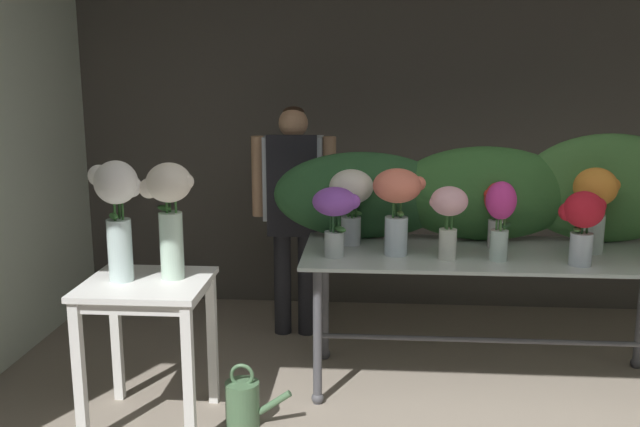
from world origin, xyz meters
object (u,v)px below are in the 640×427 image
object	(u,v)px
display_table_glass	(492,273)
vase_coral_stock	(398,200)
vase_magenta_peonies	(500,214)
vase_violet_ranunculus	(335,211)
vase_blush_dahlias	(448,213)
vase_sunset_roses	(595,202)
florist	(294,197)
vase_scarlet_lilies	(497,210)
vase_ivory_hydrangea	(351,196)
side_table_white	(147,303)
vase_cream_lisianthus_tall	(169,208)
vase_white_roses_tall	(117,207)
watering_can	(243,402)
vase_crimson_anemones	(583,220)

from	to	relation	value
display_table_glass	vase_coral_stock	world-z (taller)	vase_coral_stock
vase_magenta_peonies	vase_violet_ranunculus	xyz separation A→B (m)	(-0.90, 0.01, 0.01)
vase_blush_dahlias	vase_violet_ranunculus	xyz separation A→B (m)	(-0.62, 0.01, 0.00)
vase_sunset_roses	florist	bearing A→B (deg)	158.76
display_table_glass	vase_scarlet_lilies	xyz separation A→B (m)	(0.04, 0.12, 0.35)
vase_ivory_hydrangea	vase_coral_stock	size ratio (longest dim) A/B	0.92
side_table_white	vase_ivory_hydrangea	world-z (taller)	vase_ivory_hydrangea
vase_magenta_peonies	vase_scarlet_lilies	distance (m)	0.30
display_table_glass	vase_cream_lisianthus_tall	world-z (taller)	vase_cream_lisianthus_tall
vase_blush_dahlias	vase_white_roses_tall	world-z (taller)	vase_white_roses_tall
vase_white_roses_tall	watering_can	world-z (taller)	vase_white_roses_tall
vase_crimson_anemones	vase_coral_stock	bearing A→B (deg)	172.02
florist	vase_violet_ranunculus	world-z (taller)	florist
vase_cream_lisianthus_tall	vase_ivory_hydrangea	bearing A→B (deg)	35.80
display_table_glass	florist	world-z (taller)	florist
vase_blush_dahlias	watering_can	bearing A→B (deg)	-159.06
display_table_glass	side_table_white	size ratio (longest dim) A/B	2.77
vase_blush_dahlias	watering_can	world-z (taller)	vase_blush_dahlias
vase_ivory_hydrangea	vase_violet_ranunculus	xyz separation A→B (m)	(-0.08, -0.28, -0.03)
vase_white_roses_tall	vase_cream_lisianthus_tall	xyz separation A→B (m)	(0.25, 0.05, -0.01)
vase_magenta_peonies	florist	bearing A→B (deg)	143.66
vase_coral_stock	watering_can	world-z (taller)	vase_coral_stock
vase_violet_ranunculus	side_table_white	bearing A→B (deg)	-155.85
vase_violet_ranunculus	vase_sunset_roses	xyz separation A→B (m)	(1.46, 0.20, 0.03)
vase_magenta_peonies	watering_can	xyz separation A→B (m)	(-1.35, -0.41, -0.95)
vase_crimson_anemones	vase_white_roses_tall	world-z (taller)	vase_white_roses_tall
vase_magenta_peonies	vase_violet_ranunculus	world-z (taller)	vase_magenta_peonies
vase_blush_dahlias	vase_sunset_roses	bearing A→B (deg)	13.81
vase_ivory_hydrangea	vase_crimson_anemones	distance (m)	1.28
vase_blush_dahlias	vase_sunset_roses	distance (m)	0.86
vase_ivory_hydrangea	watering_can	world-z (taller)	vase_ivory_hydrangea
vase_blush_dahlias	vase_sunset_roses	world-z (taller)	vase_sunset_roses
florist	vase_ivory_hydrangea	world-z (taller)	florist
florist	vase_white_roses_tall	bearing A→B (deg)	-119.37
vase_cream_lisianthus_tall	vase_scarlet_lilies	bearing A→B (deg)	20.45
vase_magenta_peonies	vase_violet_ranunculus	bearing A→B (deg)	179.40
vase_cream_lisianthus_tall	vase_white_roses_tall	bearing A→B (deg)	-167.78
vase_crimson_anemones	display_table_glass	bearing A→B (deg)	150.62
vase_violet_ranunculus	vase_coral_stock	world-z (taller)	vase_coral_stock
vase_scarlet_lilies	vase_white_roses_tall	distance (m)	2.13
florist	vase_violet_ranunculus	size ratio (longest dim) A/B	4.08
watering_can	vase_sunset_roses	bearing A→B (deg)	17.89
vase_coral_stock	vase_white_roses_tall	bearing A→B (deg)	-161.07
vase_ivory_hydrangea	vase_cream_lisianthus_tall	world-z (taller)	vase_cream_lisianthus_tall
vase_sunset_roses	vase_white_roses_tall	xyz separation A→B (m)	(-2.53, -0.62, 0.05)
vase_ivory_hydrangea	vase_cream_lisianthus_tall	size ratio (longest dim) A/B	0.75
vase_violet_ranunculus	vase_cream_lisianthus_tall	size ratio (longest dim) A/B	0.65
vase_coral_stock	vase_ivory_hydrangea	bearing A→B (deg)	140.25
vase_violet_ranunculus	watering_can	world-z (taller)	vase_violet_ranunculus
vase_scarlet_lilies	vase_cream_lisianthus_tall	bearing A→B (deg)	-159.55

